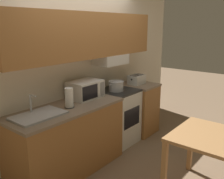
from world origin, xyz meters
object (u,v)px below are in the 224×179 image
at_px(toaster, 137,79).
at_px(sink_basin, 39,115).
at_px(cooking_pot, 116,86).
at_px(dining_table, 211,145).
at_px(microwave, 85,89).
at_px(stove_range, 117,116).
at_px(paper_towel_roll, 69,98).

height_order(toaster, sink_basin, sink_basin).
bearing_deg(cooking_pot, toaster, 1.34).
height_order(cooking_pot, dining_table, cooking_pot).
bearing_deg(microwave, stove_range, -8.19).
bearing_deg(paper_towel_roll, dining_table, -68.18).
bearing_deg(toaster, cooking_pot, -178.66).
height_order(microwave, dining_table, microwave).
relative_size(toaster, paper_towel_roll, 1.24).
relative_size(cooking_pot, sink_basin, 0.55).
bearing_deg(cooking_pot, sink_basin, -179.61).
height_order(stove_range, paper_towel_roll, paper_towel_roll).
bearing_deg(dining_table, stove_range, 75.26).
relative_size(stove_range, cooking_pot, 2.78).
bearing_deg(stove_range, cooking_pot, -165.76).
bearing_deg(toaster, stove_range, -179.77).
xyz_separation_m(cooking_pot, dining_table, (-0.39, -1.66, -0.36)).
xyz_separation_m(sink_basin, dining_table, (1.09, -1.65, -0.29)).
height_order(sink_basin, dining_table, sink_basin).
relative_size(microwave, paper_towel_roll, 1.84).
bearing_deg(cooking_pot, stove_range, 14.24).
xyz_separation_m(toaster, dining_table, (-1.01, -1.68, -0.36)).
bearing_deg(sink_basin, stove_range, 0.84).
xyz_separation_m(microwave, paper_towel_roll, (-0.44, -0.15, 0.00)).
distance_m(stove_range, sink_basin, 1.61).
height_order(stove_range, cooking_pot, cooking_pot).
xyz_separation_m(toaster, sink_basin, (-2.11, -0.02, -0.07)).
height_order(cooking_pot, microwave, microwave).
distance_m(stove_range, paper_towel_roll, 1.24).
bearing_deg(cooking_pot, microwave, 170.01).
distance_m(toaster, sink_basin, 2.11).
height_order(stove_range, microwave, microwave).
xyz_separation_m(microwave, dining_table, (0.20, -1.77, -0.40)).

